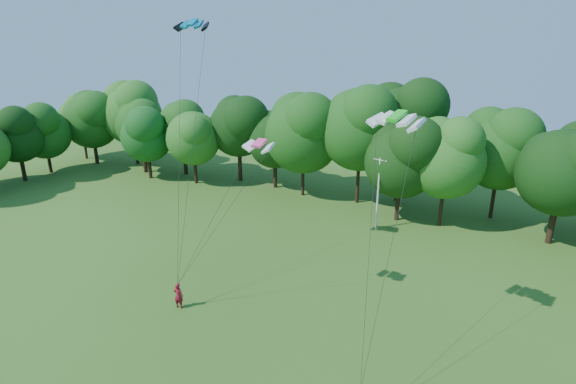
% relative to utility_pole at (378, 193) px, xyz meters
% --- Properties ---
extents(utility_pole, '(1.36, 0.54, 7.08)m').
position_rel_utility_pole_xyz_m(utility_pole, '(0.00, 0.00, 0.00)').
color(utility_pole, silver).
rests_on(utility_pole, ground).
extents(kite_flyer_left, '(0.73, 0.53, 1.88)m').
position_rel_utility_pole_xyz_m(kite_flyer_left, '(-8.81, -19.19, -2.73)').
color(kite_flyer_left, maroon).
rests_on(kite_flyer_left, ground).
extents(kite_teal, '(2.56, 1.46, 0.60)m').
position_rel_utility_pole_xyz_m(kite_teal, '(-11.30, -12.20, 14.98)').
color(kite_teal, '#057196').
rests_on(kite_teal, ground).
extents(kite_green, '(3.18, 2.15, 0.54)m').
position_rel_utility_pole_xyz_m(kite_green, '(4.43, -16.22, 9.96)').
color(kite_green, '#1EC91E').
rests_on(kite_green, ground).
extents(kite_pink, '(2.04, 1.12, 0.45)m').
position_rel_utility_pole_xyz_m(kite_pink, '(-3.95, -16.17, 7.70)').
color(kite_pink, '#FF4689').
rests_on(kite_pink, ground).
extents(tree_back_west, '(7.20, 7.20, 10.47)m').
position_rel_utility_pole_xyz_m(tree_back_west, '(-31.62, 4.18, 2.87)').
color(tree_back_west, black).
rests_on(tree_back_west, ground).
extents(tree_back_center, '(7.87, 7.87, 11.44)m').
position_rel_utility_pole_xyz_m(tree_back_center, '(1.35, 3.14, 3.48)').
color(tree_back_center, black).
rests_on(tree_back_center, ground).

